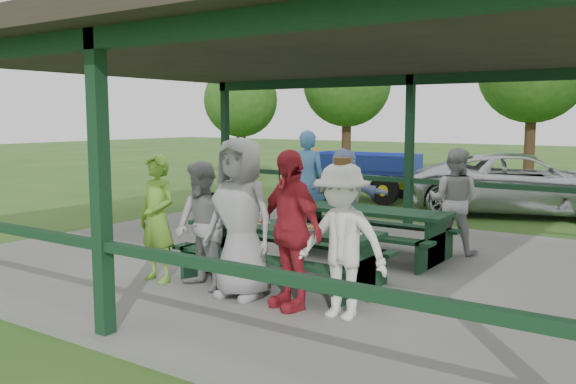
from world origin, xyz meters
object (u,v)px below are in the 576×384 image
Objects in this scene: picnic_table_far at (368,226)px; contestant_grey_mid at (240,218)px; spectator_lblue at (344,195)px; pickup_truck at (525,184)px; contestant_grey_left at (202,226)px; picnic_table_near at (283,246)px; spectator_grey at (454,201)px; farm_trailer at (363,175)px; contestant_white_fedora at (341,241)px; spectator_blue at (307,181)px; contestant_green at (157,218)px; contestant_red at (290,229)px.

contestant_grey_mid is (-0.26, -2.86, 0.49)m from picnic_table_far.
spectator_lblue is (-0.85, 0.76, 0.35)m from picnic_table_far.
picnic_table_far is at bearing 153.85° from pickup_truck.
picnic_table_far is 6.41m from pickup_truck.
contestant_grey_left is (-0.87, -2.86, 0.34)m from picnic_table_far.
picnic_table_near is at bearing -96.93° from picnic_table_far.
farm_trailer is (-4.49, 5.61, -0.26)m from spectator_grey.
contestant_grey_mid is 1.15× the size of spectator_grey.
contestant_white_fedora is 0.44× the size of farm_trailer.
spectator_blue is 2.98m from spectator_grey.
picnic_table_far is 1.51× the size of spectator_grey.
spectator_grey is at bearing 163.33° from pickup_truck.
pickup_truck is (1.71, 5.59, -0.21)m from spectator_lblue.
pickup_truck is (-0.17, 5.38, -0.23)m from spectator_grey.
spectator_lblue is (0.78, 3.65, -0.02)m from contestant_green.
contestant_grey_mid is 0.71m from contestant_red.
contestant_white_fedora reaches higher than contestant_grey_left.
spectator_grey is (1.27, 2.97, 0.36)m from picnic_table_near.
contestant_green is 0.87× the size of spectator_blue.
picnic_table_near is 2.01m from picnic_table_far.
contestant_white_fedora is at bearing -68.74° from picnic_table_far.
contestant_grey_mid is 1.00× the size of spectator_blue.
contestant_red reaches higher than picnic_table_far.
contestant_white_fedora is at bearing 86.83° from spectator_grey.
picnic_table_far is at bearing 65.86° from contestant_green.
spectator_blue is at bearing 146.94° from picnic_table_far.
picnic_table_near is 1.38× the size of contestant_grey_mid.
pickup_truck is at bearing -106.87° from spectator_lblue.
spectator_blue is 5.82m from pickup_truck.
spectator_lblue is 5.85m from pickup_truck.
contestant_red is (0.71, 0.00, -0.06)m from contestant_grey_mid.
contestant_green is at bearing -83.08° from farm_trailer.
contestant_grey_left is at bearing -78.64° from farm_trailer.
contestant_grey_left is (0.77, 0.03, -0.03)m from contestant_green.
contestant_red is 1.10× the size of spectator_lblue.
contestant_grey_mid reaches higher than spectator_grey.
contestant_white_fedora reaches higher than pickup_truck.
contestant_white_fedora reaches higher than picnic_table_near.
contestant_grey_left is at bearing 150.95° from pickup_truck.
picnic_table_near is 1.12m from contestant_grey_left.
contestant_grey_left is at bearing 89.93° from spectator_lblue.
contestant_white_fedora is 0.34× the size of pickup_truck.
spectator_grey reaches higher than farm_trailer.
contestant_white_fedora is 4.09m from spectator_lblue.
contestant_green is 1.00× the size of spectator_grey.
spectator_blue is 5.55m from farm_trailer.
spectator_grey is at bearing 100.91° from contestant_red.
contestant_white_fedora is at bearing 163.07° from pickup_truck.
spectator_blue is at bearing 125.08° from contestant_white_fedora.
contestant_white_fedora is 9.19m from pickup_truck.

